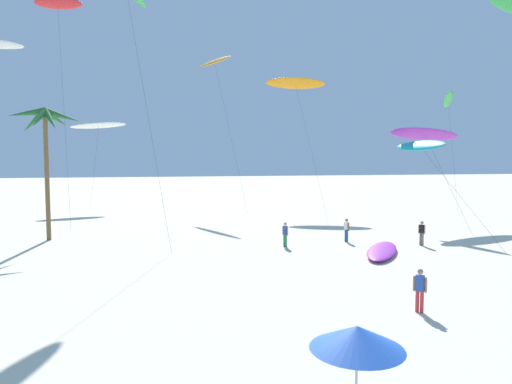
# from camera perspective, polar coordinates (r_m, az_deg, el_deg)

# --- Properties ---
(palm_tree_4) EXTENTS (4.66, 4.55, 9.35)m
(palm_tree_4) POSITION_cam_1_polar(r_m,az_deg,el_deg) (35.17, -24.98, 7.52)
(palm_tree_4) COLOR brown
(palm_tree_4) RESTS_ON ground
(flying_kite_1) EXTENTS (4.06, 12.51, 18.03)m
(flying_kite_1) POSITION_cam_1_polar(r_m,az_deg,el_deg) (56.84, -5.22, 16.02)
(flying_kite_1) COLOR orange
(flying_kite_1) RESTS_ON ground
(flying_kite_3) EXTENTS (6.70, 6.28, 10.47)m
(flying_kite_3) POSITION_cam_1_polar(r_m,az_deg,el_deg) (57.81, -19.16, 7.90)
(flying_kite_3) COLOR white
(flying_kite_3) RESTS_ON ground
(flying_kite_4) EXTENTS (4.95, 6.80, 13.75)m
(flying_kite_4) POSITION_cam_1_polar(r_m,az_deg,el_deg) (58.49, 23.05, 10.67)
(flying_kite_4) COLOR green
(flying_kite_4) RESTS_ON ground
(flying_kite_5) EXTENTS (2.25, 12.73, 7.40)m
(flying_kite_5) POSITION_cam_1_polar(r_m,az_deg,el_deg) (39.40, 19.97, 5.52)
(flying_kite_5) COLOR #19B2B7
(flying_kite_5) RESTS_ON ground
(flying_kite_7) EXTENTS (6.97, 6.21, 15.68)m
(flying_kite_7) POSITION_cam_1_polar(r_m,az_deg,el_deg) (55.67, 4.95, 13.48)
(flying_kite_7) COLOR orange
(flying_kite_7) RESTS_ON ground
(flying_kite_9) EXTENTS (5.42, 11.94, 21.89)m
(flying_kite_9) POSITION_cam_1_polar(r_m,az_deg,el_deg) (51.45, -23.68, 20.92)
(flying_kite_9) COLOR red
(flying_kite_9) RESTS_ON ground
(flying_kite_10) EXTENTS (8.31, 8.53, 8.77)m
(flying_kite_10) POSITION_cam_1_polar(r_m,az_deg,el_deg) (43.65, 20.51, 6.82)
(flying_kite_10) COLOR purple
(flying_kite_10) RESTS_ON ground
(grounded_kite_1) EXTENTS (4.80, 6.00, 0.38)m
(grounded_kite_1) POSITION_cam_1_polar(r_m,az_deg,el_deg) (28.73, 15.57, -7.11)
(grounded_kite_1) COLOR purple
(grounded_kite_1) RESTS_ON ground
(person_foreground_walker) EXTENTS (0.28, 0.49, 1.62)m
(person_foreground_walker) POSITION_cam_1_polar(r_m,az_deg,el_deg) (32.11, 11.31, -4.60)
(person_foreground_walker) COLOR #284CA3
(person_foreground_walker) RESTS_ON ground
(person_near_left) EXTENTS (0.30, 0.48, 1.63)m
(person_near_left) POSITION_cam_1_polar(r_m,az_deg,el_deg) (32.12, 20.13, -4.76)
(person_near_left) COLOR slate
(person_near_left) RESTS_ON ground
(person_near_right) EXTENTS (0.31, 0.46, 1.62)m
(person_near_right) POSITION_cam_1_polar(r_m,az_deg,el_deg) (29.81, 3.70, -5.21)
(person_near_right) COLOR #338E56
(person_near_right) RESTS_ON ground
(person_far_watcher) EXTENTS (0.38, 0.40, 1.65)m
(person_far_watcher) POSITION_cam_1_polar(r_m,az_deg,el_deg) (18.30, 19.92, -11.36)
(person_far_watcher) COLOR red
(person_far_watcher) RESTS_ON ground
(beach_umbrella) EXTENTS (1.82, 1.82, 2.56)m
(beach_umbrella) POSITION_cam_1_polar(r_m,az_deg,el_deg) (9.24, 12.59, -17.44)
(beach_umbrella) COLOR beige
(beach_umbrella) RESTS_ON ground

